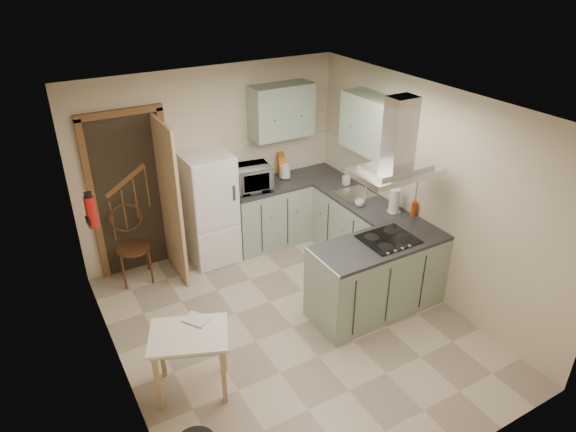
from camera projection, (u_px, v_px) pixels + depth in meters
floor at (292, 327)px, 5.74m from camera, size 4.20×4.20×0.00m
ceiling at (294, 108)px, 4.58m from camera, size 4.20×4.20×0.00m
back_wall at (212, 162)px, 6.77m from camera, size 3.60×0.00×3.60m
left_wall at (111, 282)px, 4.36m from camera, size 0.00×4.20×4.20m
right_wall at (426, 192)px, 5.95m from camera, size 0.00×4.20×4.20m
doorway at (132, 195)px, 6.35m from camera, size 1.10×0.12×2.10m
fridge at (210, 208)px, 6.68m from camera, size 0.60×0.60×1.50m
counter_back at (268, 214)px, 7.20m from camera, size 1.08×0.60×0.90m
counter_right at (345, 219)px, 7.06m from camera, size 0.60×1.95×0.90m
splashback at (277, 156)px, 7.23m from camera, size 1.68×0.02×0.50m
wall_cabinet_back at (281, 111)px, 6.77m from camera, size 0.85×0.35×0.70m
wall_cabinet_right at (373, 125)px, 6.25m from camera, size 0.35×0.90×0.70m
peninsula at (378, 276)px, 5.85m from camera, size 1.55×0.65×0.90m
hob at (388, 239)px, 5.68m from camera, size 0.58×0.50×0.01m
extractor_hood at (396, 171)px, 5.30m from camera, size 0.90×0.55×0.10m
sink at (355, 194)px, 6.71m from camera, size 0.45×0.40×0.01m
fire_extinguisher at (91, 212)px, 4.96m from camera, size 0.10×0.10×0.32m
drop_leaf_table at (192, 361)px, 4.81m from camera, size 0.86×0.76×0.67m
bentwood_chair at (133, 248)px, 6.36m from camera, size 0.46×0.46×0.92m
microwave at (247, 179)px, 6.75m from camera, size 0.65×0.48×0.33m
kettle at (285, 171)px, 7.12m from camera, size 0.19×0.19×0.22m
cereal_box at (281, 165)px, 7.19m from camera, size 0.16×0.23×0.32m
soap_bottle at (346, 178)px, 6.95m from camera, size 0.09×0.09×0.18m
paper_towel at (394, 200)px, 6.19m from camera, size 0.14×0.14×0.32m
cup at (360, 203)px, 6.38m from camera, size 0.12×0.12×0.09m
red_bottle at (414, 209)px, 6.14m from camera, size 0.07×0.07×0.18m
book at (191, 321)px, 4.73m from camera, size 0.27×0.28×0.10m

